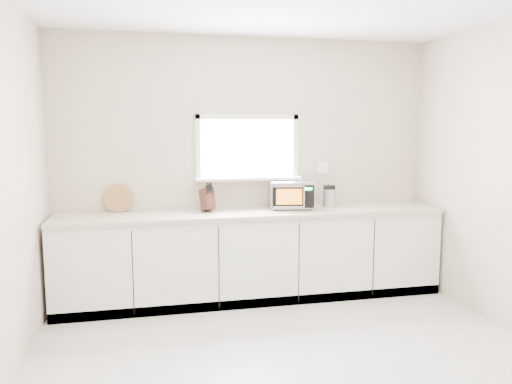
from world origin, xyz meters
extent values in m
plane|color=beige|center=(0.00, 0.00, 0.00)|extent=(4.00, 4.00, 0.00)
cube|color=beige|center=(0.00, 2.00, 1.35)|extent=(4.00, 0.02, 2.70)
cube|color=white|center=(0.00, 1.99, 1.55)|extent=(1.00, 0.02, 0.60)
cube|color=white|center=(0.00, 1.92, 1.23)|extent=(1.12, 0.16, 0.03)
cube|color=white|center=(0.00, 1.97, 1.88)|extent=(1.10, 0.04, 0.05)
cube|color=white|center=(0.00, 1.97, 1.23)|extent=(1.10, 0.04, 0.05)
cube|color=white|center=(-0.53, 1.97, 1.55)|extent=(0.05, 0.04, 0.70)
cube|color=white|center=(0.53, 1.97, 1.55)|extent=(0.05, 0.04, 0.70)
cube|color=white|center=(0.85, 1.99, 1.32)|extent=(0.12, 0.01, 0.12)
cube|color=white|center=(0.00, 1.70, 0.44)|extent=(3.92, 0.60, 0.88)
cube|color=beige|center=(0.00, 1.69, 0.90)|extent=(3.92, 0.64, 0.04)
cylinder|color=black|center=(0.22, 1.68, 0.93)|extent=(0.02, 0.02, 0.01)
cylinder|color=black|center=(0.26, 1.95, 0.93)|extent=(0.02, 0.02, 0.01)
cylinder|color=black|center=(0.59, 1.63, 0.93)|extent=(0.02, 0.02, 0.01)
cylinder|color=black|center=(0.63, 1.89, 0.93)|extent=(0.02, 0.02, 0.01)
cube|color=#ACAEB3|center=(0.43, 1.79, 1.07)|extent=(0.49, 0.40, 0.27)
cube|color=black|center=(0.40, 1.62, 1.07)|extent=(0.42, 0.08, 0.23)
cube|color=orange|center=(0.36, 1.62, 1.07)|extent=(0.26, 0.04, 0.16)
cylinder|color=silver|center=(0.50, 1.57, 1.07)|extent=(0.02, 0.02, 0.21)
cube|color=black|center=(0.55, 1.59, 1.07)|extent=(0.11, 0.02, 0.23)
cube|color=#19FF33|center=(0.55, 1.58, 1.15)|extent=(0.07, 0.02, 0.02)
cube|color=silver|center=(0.43, 1.79, 1.20)|extent=(0.49, 0.40, 0.01)
cube|color=#422017|center=(-0.46, 1.78, 1.05)|extent=(0.16, 0.23, 0.25)
cube|color=black|center=(-0.47, 1.72, 1.15)|extent=(0.03, 0.04, 0.09)
cube|color=black|center=(-0.44, 1.73, 1.16)|extent=(0.03, 0.04, 0.09)
cube|color=black|center=(-0.41, 1.74, 1.14)|extent=(0.03, 0.04, 0.09)
cube|color=black|center=(-0.46, 1.72, 1.18)|extent=(0.03, 0.04, 0.09)
cube|color=black|center=(-0.42, 1.74, 1.18)|extent=(0.03, 0.04, 0.09)
cylinder|color=#A77F40|center=(-1.34, 1.94, 1.06)|extent=(0.28, 0.07, 0.28)
cylinder|color=#ACAEB3|center=(0.86, 1.82, 1.01)|extent=(0.14, 0.14, 0.19)
cylinder|color=black|center=(0.86, 1.82, 1.13)|extent=(0.13, 0.13, 0.04)
camera|label=1|loc=(-1.06, -3.20, 1.77)|focal=35.00mm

